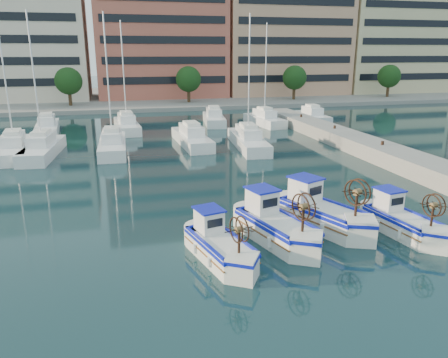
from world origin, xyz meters
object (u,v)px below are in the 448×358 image
fishing_boat_d (401,220)px  fishing_boat_b (275,224)px  fishing_boat_a (219,244)px  fishing_boat_c (321,211)px

fishing_boat_d → fishing_boat_b: bearing=164.5°
fishing_boat_a → fishing_boat_d: bearing=-10.2°
fishing_boat_a → fishing_boat_b: bearing=9.4°
fishing_boat_a → fishing_boat_b: size_ratio=0.88×
fishing_boat_a → fishing_boat_b: (2.94, 1.24, 0.10)m
fishing_boat_b → fishing_boat_d: 6.18m
fishing_boat_a → fishing_boat_c: size_ratio=0.84×
fishing_boat_a → fishing_boat_d: size_ratio=1.00×
fishing_boat_a → fishing_boat_c: fishing_boat_c is taller
fishing_boat_b → fishing_boat_c: 2.93m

